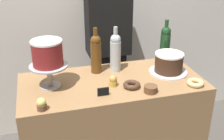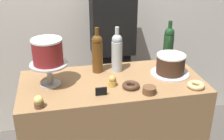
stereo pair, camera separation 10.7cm
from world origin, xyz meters
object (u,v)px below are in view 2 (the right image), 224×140
chocolate_round_cake (171,64)px  wine_bottle_green (169,44)px  cookie_stack (149,90)px  cupcake_lemon (39,102)px  price_sign_chalkboard (101,91)px  donut_chocolate (131,85)px  white_layer_cake (47,51)px  cupcake_caramel (112,81)px  donut_glazed (196,85)px  wine_bottle_clear (117,52)px  cake_stand_pedestal (49,70)px  barista_figure (113,54)px  wine_bottle_amber (97,53)px

chocolate_round_cake → wine_bottle_green: (0.06, 0.21, 0.07)m
cookie_stack → wine_bottle_green: bearing=56.4°
cupcake_lemon → price_sign_chalkboard: cupcake_lemon is taller
cupcake_lemon → chocolate_round_cake: bearing=16.2°
price_sign_chalkboard → cupcake_lemon: bearing=-170.3°
cupcake_lemon → donut_chocolate: 0.58m
white_layer_cake → donut_chocolate: (0.50, -0.15, -0.22)m
cupcake_caramel → donut_chocolate: size_ratio=0.66×
chocolate_round_cake → cupcake_caramel: (-0.43, -0.09, -0.04)m
white_layer_cake → donut_glazed: size_ratio=1.71×
chocolate_round_cake → wine_bottle_clear: size_ratio=0.61×
donut_chocolate → chocolate_round_cake: bearing=23.6°
cake_stand_pedestal → white_layer_cake: (0.00, -0.00, 0.13)m
cake_stand_pedestal → barista_figure: bearing=47.2°
price_sign_chalkboard → barista_figure: bearing=73.1°
cupcake_lemon → donut_glazed: cupcake_lemon is taller
cupcake_caramel → wine_bottle_green: bearing=30.9°
white_layer_cake → chocolate_round_cake: size_ratio=0.96×
cake_stand_pedestal → wine_bottle_clear: wine_bottle_clear is taller
donut_glazed → chocolate_round_cake: bearing=111.1°
chocolate_round_cake → wine_bottle_amber: 0.52m
wine_bottle_amber → price_sign_chalkboard: bearing=-95.7°
chocolate_round_cake → cookie_stack: (-0.23, -0.23, -0.06)m
chocolate_round_cake → cupcake_lemon: 0.93m
cupcake_caramel → barista_figure: barista_figure is taller
cake_stand_pedestal → cupcake_lemon: bearing=-104.3°
chocolate_round_cake → cupcake_caramel: 0.44m
cupcake_caramel → barista_figure: size_ratio=0.05×
barista_figure → cupcake_lemon: bearing=-125.6°
donut_chocolate → wine_bottle_amber: bearing=120.4°
cupcake_caramel → chocolate_round_cake: bearing=11.6°
cake_stand_pedestal → donut_glazed: 0.94m
chocolate_round_cake → barista_figure: size_ratio=0.12×
price_sign_chalkboard → donut_glazed: bearing=-2.6°
white_layer_cake → cake_stand_pedestal: bearing=169.4°
cake_stand_pedestal → donut_glazed: size_ratio=2.15×
wine_bottle_green → cupcake_caramel: bearing=-149.1°
donut_chocolate → wine_bottle_green: bearing=42.1°
cake_stand_pedestal → wine_bottle_amber: 0.36m
price_sign_chalkboard → cake_stand_pedestal: bearing=146.2°
wine_bottle_clear → white_layer_cake: bearing=-165.1°
cookie_stack → barista_figure: 0.82m
wine_bottle_clear → cake_stand_pedestal: bearing=-165.1°
cupcake_caramel → wine_bottle_amber: bearing=103.6°
wine_bottle_clear → wine_bottle_amber: (-0.14, 0.02, 0.00)m
chocolate_round_cake → price_sign_chalkboard: size_ratio=2.85×
wine_bottle_clear → donut_glazed: bearing=-38.8°
chocolate_round_cake → barista_figure: bearing=116.2°
wine_bottle_amber → cupcake_lemon: 0.58m
cupcake_caramel → price_sign_chalkboard: cupcake_caramel is taller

